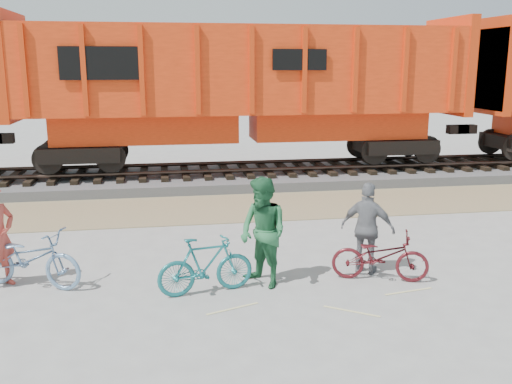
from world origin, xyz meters
TOP-DOWN VIEW (x-y plane):
  - ground at (0.00, 0.00)m, footprint 120.00×120.00m
  - gravel_strip at (0.00, 5.50)m, footprint 120.00×3.00m
  - ballast_bed at (0.00, 9.00)m, footprint 120.00×4.00m
  - track at (0.00, 9.00)m, footprint 120.00×2.60m
  - hopper_car_center at (0.62, 9.00)m, footprint 14.00×3.13m
  - bicycle_blue at (-4.29, 0.68)m, footprint 2.05×1.38m
  - bicycle_teal at (-1.36, -0.10)m, footprint 1.68×0.76m
  - bicycle_maroon at (1.71, -0.01)m, footprint 1.77×1.09m
  - person_man at (-0.36, 0.10)m, footprint 1.09×1.16m
  - person_woman at (1.61, 0.39)m, footprint 1.04×0.90m

SIDE VIEW (x-z plane):
  - ground at x=0.00m, z-range 0.00..0.00m
  - gravel_strip at x=0.00m, z-range 0.00..0.02m
  - ballast_bed at x=0.00m, z-range 0.00..0.30m
  - bicycle_maroon at x=1.71m, z-range 0.00..0.88m
  - track at x=0.00m, z-range 0.35..0.59m
  - bicycle_teal at x=-1.36m, z-range 0.00..0.97m
  - bicycle_blue at x=-4.29m, z-range 0.00..1.02m
  - person_woman at x=1.61m, z-range 0.00..1.67m
  - person_man at x=-0.36m, z-range 0.00..1.89m
  - hopper_car_center at x=0.62m, z-range 0.68..5.33m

